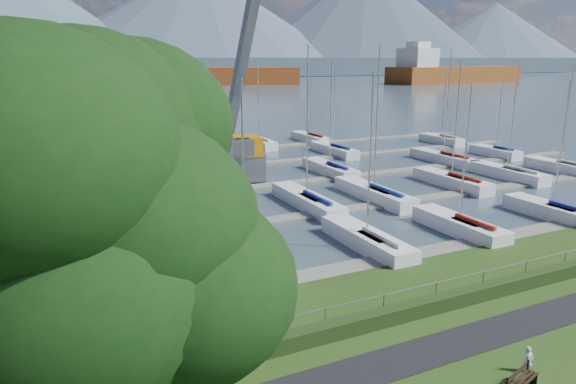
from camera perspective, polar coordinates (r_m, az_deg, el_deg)
path at (r=22.79m, az=17.21°, el=-16.06°), size 160.00×2.00×0.04m
water at (r=277.63m, az=-23.15°, el=11.03°), size 800.00×540.00×0.20m
hedge at (r=24.32m, az=13.05°, el=-12.79°), size 80.00×0.70×0.70m
fence at (r=24.23m, az=12.58°, el=-10.63°), size 80.00×0.04×0.04m
foothill at (r=347.35m, az=-23.90°, el=12.51°), size 900.00×80.00×12.00m
mountains at (r=423.66m, az=-23.89°, el=18.21°), size 1190.00×360.00×115.00m
docks at (r=46.68m, az=-7.44°, el=0.08°), size 90.00×41.60×0.25m
bench_right at (r=20.85m, az=24.44°, el=-18.59°), size 1.85×0.90×0.85m
person at (r=22.01m, az=25.13°, el=-16.32°), size 0.47×0.36×1.17m
tree at (r=11.34m, az=-19.84°, el=1.50°), size 7.33×9.41×12.56m
crane at (r=50.67m, az=-4.82°, el=7.69°), size 4.94×13.34×22.35m
cargo_ship_mid at (r=243.39m, az=-12.84°, el=12.39°), size 107.94×40.83×21.50m
cargo_ship_east at (r=271.14m, az=17.60°, el=12.34°), size 80.16×26.62×21.50m
sailboat_fleet at (r=46.98m, az=-12.25°, el=7.00°), size 75.00×49.21×13.56m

